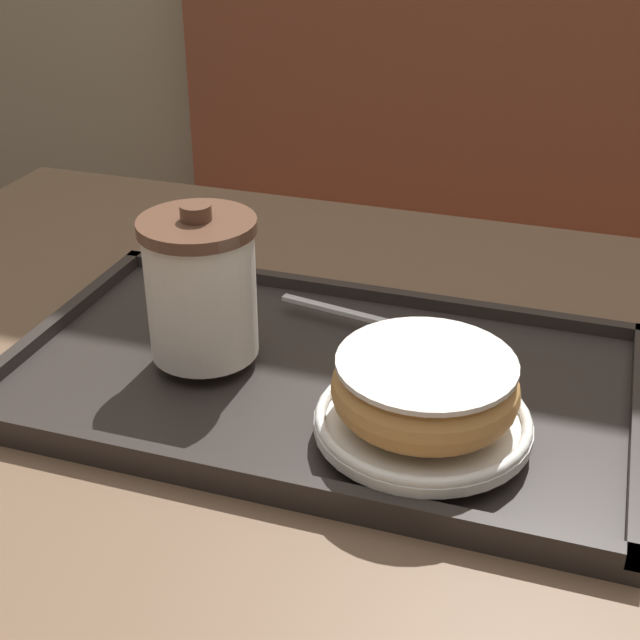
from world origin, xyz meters
TOP-DOWN VIEW (x-y plane):
  - booth_bench at (0.06, 0.87)m, footprint 1.29×0.44m
  - cafe_table at (0.00, 0.00)m, footprint 1.06×0.79m
  - serving_tray at (0.01, -0.01)m, footprint 0.51×0.30m
  - coffee_cup_front at (-0.09, -0.03)m, footprint 0.09×0.09m
  - plate_with_chocolate_donut at (0.11, -0.08)m, footprint 0.16×0.16m
  - donut_chocolate_glazed at (0.11, -0.08)m, footprint 0.13×0.13m
  - spoon at (0.05, 0.06)m, footprint 0.15×0.04m

SIDE VIEW (x-z plane):
  - booth_bench at x=0.06m, z-range -0.18..0.82m
  - cafe_table at x=0.00m, z-range 0.21..0.95m
  - serving_tray at x=0.01m, z-range 0.74..0.76m
  - spoon at x=0.05m, z-range 0.76..0.78m
  - plate_with_chocolate_donut at x=0.11m, z-range 0.77..0.78m
  - donut_chocolate_glazed at x=0.11m, z-range 0.78..0.82m
  - coffee_cup_front at x=-0.09m, z-range 0.76..0.89m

